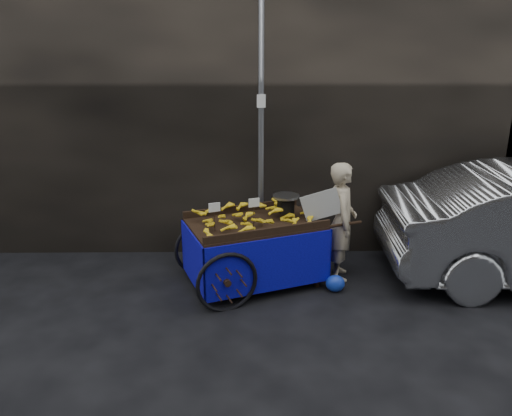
{
  "coord_description": "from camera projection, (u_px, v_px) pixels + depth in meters",
  "views": [
    {
      "loc": [
        0.14,
        -5.72,
        3.15
      ],
      "look_at": [
        0.22,
        0.5,
        1.1
      ],
      "focal_mm": 35.0,
      "sensor_mm": 36.0,
      "label": 1
    }
  ],
  "objects": [
    {
      "name": "plastic_bag",
      "position": [
        335.0,
        283.0,
        6.64
      ],
      "size": [
        0.26,
        0.21,
        0.23
      ],
      "primitive_type": "ellipsoid",
      "color": "#1734AC",
      "rests_on": "ground"
    },
    {
      "name": "vendor",
      "position": [
        342.0,
        221.0,
        6.84
      ],
      "size": [
        0.83,
        0.64,
        1.66
      ],
      "rotation": [
        0.0,
        0.0,
        1.48
      ],
      "color": "tan",
      "rests_on": "ground"
    },
    {
      "name": "street_pole",
      "position": [
        261.0,
        129.0,
        7.03
      ],
      "size": [
        0.12,
        0.1,
        4.0
      ],
      "color": "slate",
      "rests_on": "ground"
    },
    {
      "name": "banana_cart",
      "position": [
        251.0,
        229.0,
        6.66
      ],
      "size": [
        2.59,
        1.82,
        1.29
      ],
      "rotation": [
        0.0,
        0.0,
        0.36
      ],
      "color": "black",
      "rests_on": "ground"
    },
    {
      "name": "ground",
      "position": [
        240.0,
        301.0,
        6.42
      ],
      "size": [
        80.0,
        80.0,
        0.0
      ],
      "primitive_type": "plane",
      "color": "black",
      "rests_on": "ground"
    },
    {
      "name": "building_wall",
      "position": [
        265.0,
        86.0,
        8.11
      ],
      "size": [
        13.5,
        2.0,
        5.0
      ],
      "color": "black",
      "rests_on": "ground"
    }
  ]
}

